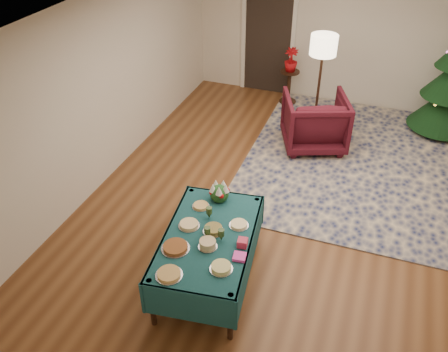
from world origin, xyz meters
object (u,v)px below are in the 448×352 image
(armchair, at_px, (315,119))
(potted_plant, at_px, (291,65))
(side_table, at_px, (289,87))
(gift_box, at_px, (242,243))
(buffet_table, at_px, (209,244))
(floor_lamp, at_px, (323,52))

(armchair, distance_m, potted_plant, 1.69)
(side_table, relative_size, potted_plant, 1.47)
(gift_box, relative_size, armchair, 0.10)
(potted_plant, bearing_deg, gift_box, -82.37)
(buffet_table, xyz_separation_m, gift_box, (0.40, -0.03, 0.18))
(floor_lamp, height_order, potted_plant, floor_lamp)
(gift_box, xyz_separation_m, potted_plant, (-0.66, 4.89, 0.08))
(buffet_table, bearing_deg, floor_lamp, 82.86)
(potted_plant, bearing_deg, floor_lamp, -56.10)
(armchair, xyz_separation_m, floor_lamp, (-0.06, 0.39, 1.00))
(gift_box, height_order, potted_plant, potted_plant)
(armchair, xyz_separation_m, side_table, (-0.78, 1.47, -0.18))
(buffet_table, xyz_separation_m, armchair, (0.53, 3.40, -0.02))
(floor_lamp, relative_size, side_table, 2.69)
(armchair, height_order, potted_plant, armchair)
(buffet_table, xyz_separation_m, potted_plant, (-0.25, 4.87, 0.26))
(armchair, height_order, floor_lamp, floor_lamp)
(gift_box, bearing_deg, floor_lamp, 88.93)
(gift_box, bearing_deg, armchair, 87.84)
(armchair, bearing_deg, side_table, -83.23)
(floor_lamp, relative_size, potted_plant, 3.95)
(floor_lamp, distance_m, potted_plant, 1.49)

